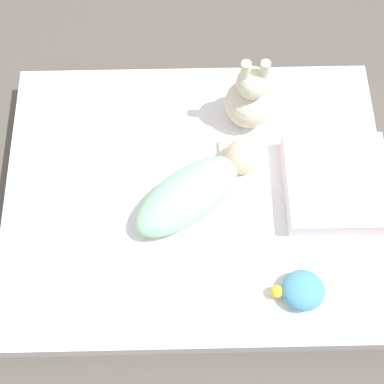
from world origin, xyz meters
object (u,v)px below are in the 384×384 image
Objects in this scene: swaddled_baby at (197,189)px; turtle_plush at (302,290)px; pillow at (336,183)px; bunny_plush at (250,99)px.

turtle_plush is at bearing -83.61° from swaddled_baby.
swaddled_baby reaches higher than pillow.
bunny_plush is (0.27, -0.29, 0.07)m from pillow.
bunny_plush is 0.66m from turtle_plush.
pillow is 1.10× the size of bunny_plush.
swaddled_baby reaches higher than turtle_plush.
pillow is at bearing -112.86° from turtle_plush.
bunny_plush is at bearing 21.97° from swaddled_baby.
pillow is (-0.46, -0.02, -0.02)m from swaddled_baby.
turtle_plush is at bearing 67.14° from pillow.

